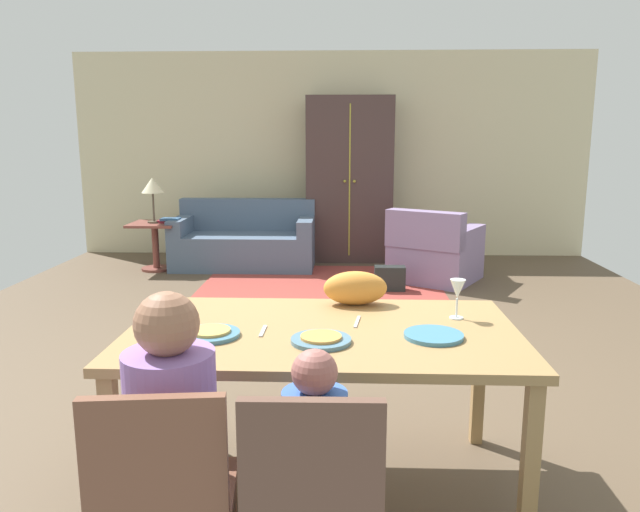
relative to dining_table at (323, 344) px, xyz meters
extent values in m
cube|color=brown|center=(-0.10, 2.28, -0.70)|extent=(6.86, 6.76, 0.02)
cube|color=beige|center=(-0.10, 5.71, 0.66)|extent=(6.86, 0.10, 2.70)
cube|color=#9F7B4A|center=(0.00, 0.00, 0.05)|extent=(1.71, 1.00, 0.04)
cube|color=#9F7B4A|center=(-0.80, -0.44, -0.33)|extent=(0.06, 0.06, 0.72)
cube|color=#9F7B4A|center=(0.80, -0.44, -0.33)|extent=(0.06, 0.06, 0.72)
cube|color=#9F7B4A|center=(-0.80, 0.44, -0.33)|extent=(0.06, 0.06, 0.72)
cube|color=#9F7B4A|center=(0.80, 0.44, -0.33)|extent=(0.06, 0.06, 0.72)
cylinder|color=teal|center=(-0.47, -0.12, 0.08)|extent=(0.25, 0.25, 0.02)
cylinder|color=gold|center=(-0.47, -0.12, 0.09)|extent=(0.17, 0.17, 0.01)
cylinder|color=slate|center=(0.00, -0.18, 0.08)|extent=(0.25, 0.25, 0.02)
cylinder|color=gold|center=(0.00, -0.18, 0.09)|extent=(0.17, 0.17, 0.01)
cylinder|color=teal|center=(0.47, -0.10, 0.08)|extent=(0.25, 0.25, 0.02)
cylinder|color=silver|center=(0.62, 0.18, 0.07)|extent=(0.06, 0.06, 0.01)
cylinder|color=silver|center=(0.62, 0.18, 0.12)|extent=(0.01, 0.01, 0.09)
cone|color=silver|center=(0.62, 0.18, 0.21)|extent=(0.07, 0.07, 0.09)
cube|color=silver|center=(-0.26, -0.05, 0.07)|extent=(0.02, 0.15, 0.01)
cube|color=silver|center=(0.15, 0.10, 0.07)|extent=(0.04, 0.17, 0.01)
cube|color=brown|center=(-0.47, -0.78, -0.26)|extent=(0.46, 0.46, 0.04)
cube|color=brown|center=(-0.45, -0.97, -0.03)|extent=(0.42, 0.09, 0.42)
cylinder|color=#966CBB|center=(-0.47, -0.72, -0.01)|extent=(0.30, 0.30, 0.46)
sphere|color=#9D6A4F|center=(-0.47, -0.72, 0.31)|extent=(0.21, 0.21, 0.21)
cube|color=brown|center=(0.00, -0.78, -0.26)|extent=(0.43, 0.43, 0.04)
cube|color=brown|center=(0.00, -0.97, -0.03)|extent=(0.42, 0.05, 0.42)
cylinder|color=#3A63BA|center=(0.00, -0.72, -0.07)|extent=(0.22, 0.22, 0.33)
sphere|color=#AA655D|center=(0.00, -0.72, 0.16)|extent=(0.15, 0.15, 0.15)
ellipsoid|color=orange|center=(0.15, 0.40, 0.15)|extent=(0.33, 0.18, 0.17)
cube|color=#9A3C34|center=(-0.15, 3.96, -0.69)|extent=(2.60, 1.80, 0.01)
cube|color=slate|center=(-1.14, 4.76, -0.48)|extent=(1.72, 0.84, 0.42)
cube|color=slate|center=(-1.14, 5.10, -0.07)|extent=(1.72, 0.20, 0.40)
cube|color=slate|center=(-1.91, 4.76, -0.17)|extent=(0.18, 0.84, 0.20)
cube|color=slate|center=(-0.37, 4.76, -0.17)|extent=(0.18, 0.84, 0.20)
cube|color=gray|center=(1.13, 4.16, -0.48)|extent=(1.16, 1.15, 0.42)
cube|color=gray|center=(0.96, 3.86, -0.07)|extent=(0.84, 0.60, 0.40)
cube|color=gray|center=(1.42, 3.99, -0.17)|extent=(0.58, 0.82, 0.20)
cube|color=gray|center=(0.84, 4.33, -0.17)|extent=(0.58, 0.82, 0.20)
cube|color=#43302E|center=(0.16, 5.32, 0.36)|extent=(1.10, 0.56, 2.10)
cube|color=#ACA433|center=(0.16, 5.03, 0.36)|extent=(0.02, 0.01, 1.89)
sphere|color=#ACA433|center=(0.10, 5.03, 0.36)|extent=(0.04, 0.04, 0.04)
sphere|color=#ACA433|center=(0.22, 5.03, 0.36)|extent=(0.04, 0.04, 0.04)
cube|color=brown|center=(-2.19, 4.56, -0.13)|extent=(0.56, 0.56, 0.03)
cylinder|color=brown|center=(-2.19, 4.56, -0.42)|extent=(0.08, 0.08, 0.55)
cylinder|color=brown|center=(-2.19, 4.56, -0.68)|extent=(0.36, 0.36, 0.03)
cylinder|color=brown|center=(-2.19, 4.56, -0.10)|extent=(0.16, 0.16, 0.02)
cylinder|color=brown|center=(-2.19, 4.56, 0.08)|extent=(0.02, 0.02, 0.34)
cone|color=beige|center=(-2.19, 4.56, 0.34)|extent=(0.26, 0.26, 0.18)
cube|color=maroon|center=(-2.04, 4.59, -0.10)|extent=(0.22, 0.16, 0.03)
cube|color=#2E547C|center=(-2.00, 4.57, -0.07)|extent=(0.22, 0.16, 0.03)
cube|color=#222725|center=(0.58, 3.66, -0.56)|extent=(0.32, 0.16, 0.26)
camera|label=1|loc=(0.09, -2.54, 0.90)|focal=33.82mm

